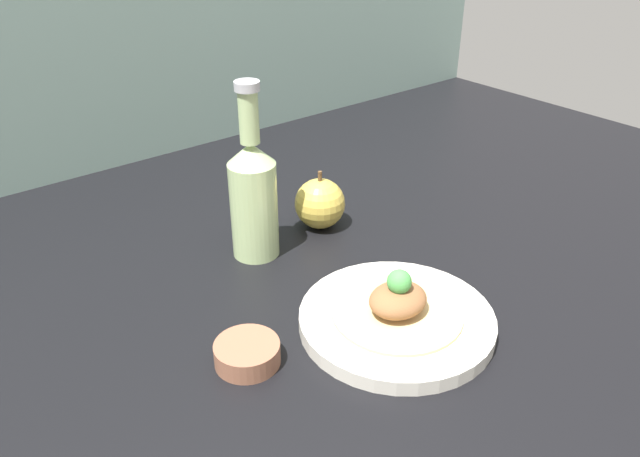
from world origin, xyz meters
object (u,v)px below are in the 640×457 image
Objects in this scene: cider_bottle at (253,194)px; apple at (320,204)px; plate at (397,319)px; dipping_bowl at (247,353)px; plated_food at (398,303)px.

cider_bottle is 2.72× the size of apple.
cider_bottle reaches higher than plate.
plate is at bearing -108.67° from apple.
apple reaches higher than dipping_bowl.
apple is 33.17cm from dipping_bowl.
plated_food is 26.22cm from cider_bottle.
plate is 1.50× the size of plated_food.
dipping_bowl is (-17.75, 5.95, 0.07)cm from plate.
cider_bottle is 25.30cm from dipping_bowl.
cider_bottle reaches higher than apple.
cider_bottle is (-3.68, 25.25, 6.03)cm from plated_food.
plate is 2.54× the size of apple.
plated_food is at bearing -81.72° from cider_bottle.
plated_food reaches higher than dipping_bowl.
plated_food reaches higher than plate.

